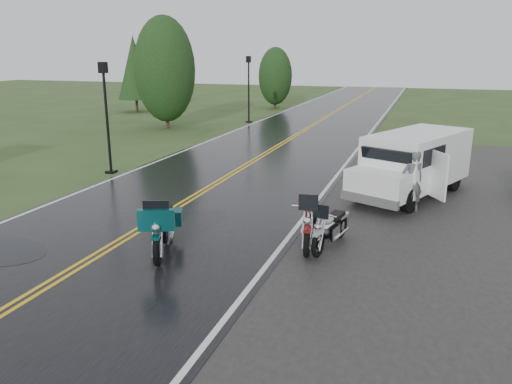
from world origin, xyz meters
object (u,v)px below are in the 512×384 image
(van_white, at_px, (361,170))
(lamp_post_far_left, at_px, (249,89))
(person_at_van, at_px, (412,182))
(motorcycle_teal, at_px, (157,237))
(motorcycle_silver, at_px, (318,235))
(lamp_post_near_left, at_px, (107,118))
(motorcycle_red, at_px, (307,230))

(van_white, relative_size, lamp_post_far_left, 1.22)
(person_at_van, height_order, lamp_post_far_left, lamp_post_far_left)
(motorcycle_teal, bearing_deg, motorcycle_silver, 4.47)
(motorcycle_silver, height_order, person_at_van, person_at_van)
(lamp_post_near_left, bearing_deg, lamp_post_far_left, 89.40)
(lamp_post_far_left, bearing_deg, motorcycle_red, -67.13)
(motorcycle_teal, distance_m, lamp_post_far_left, 23.29)
(motorcycle_red, bearing_deg, motorcycle_teal, -161.98)
(motorcycle_silver, bearing_deg, van_white, 97.08)
(person_at_van, height_order, lamp_post_near_left, lamp_post_near_left)
(person_at_van, bearing_deg, motorcycle_teal, 18.09)
(motorcycle_silver, xyz_separation_m, lamp_post_near_left, (-9.25, 5.65, 1.50))
(van_white, bearing_deg, motorcycle_silver, -69.66)
(lamp_post_near_left, distance_m, lamp_post_far_left, 15.27)
(motorcycle_teal, bearing_deg, van_white, 39.63)
(van_white, bearing_deg, motorcycle_teal, -94.52)
(motorcycle_teal, xyz_separation_m, van_white, (3.42, 6.32, 0.32))
(lamp_post_far_left, bearing_deg, motorcycle_silver, -66.52)
(motorcycle_red, relative_size, motorcycle_teal, 0.98)
(motorcycle_red, distance_m, motorcycle_teal, 3.25)
(person_at_van, xyz_separation_m, lamp_post_near_left, (-11.04, 1.44, 1.19))
(person_at_van, distance_m, lamp_post_far_left, 19.99)
(lamp_post_near_left, bearing_deg, motorcycle_silver, -31.42)
(motorcycle_silver, relative_size, person_at_van, 1.11)
(motorcycle_teal, height_order, lamp_post_near_left, lamp_post_near_left)
(motorcycle_red, height_order, motorcycle_silver, motorcycle_red)
(motorcycle_red, relative_size, person_at_van, 1.32)
(motorcycle_silver, distance_m, lamp_post_far_left, 22.86)
(van_white, bearing_deg, lamp_post_near_left, -161.35)
(motorcycle_red, distance_m, lamp_post_near_left, 10.76)
(motorcycle_red, bearing_deg, person_at_van, 55.44)
(motorcycle_teal, height_order, person_at_van, person_at_van)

